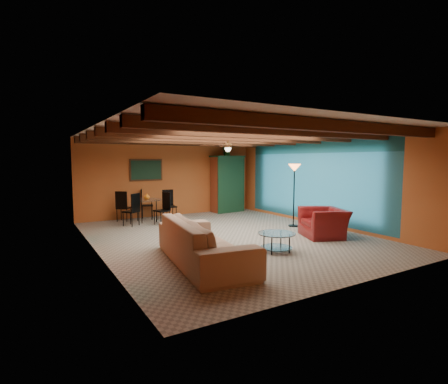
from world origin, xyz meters
TOP-DOWN VIEW (x-y plane):
  - room at (0.00, 0.11)m, footprint 6.52×8.01m
  - sofa at (-1.59, -1.73)m, footprint 1.52×3.03m
  - armchair at (2.11, -1.30)m, footprint 1.35×1.43m
  - coffee_table at (0.15, -1.81)m, footprint 0.99×0.99m
  - dining_table at (-1.15, 3.17)m, footprint 1.95×1.95m
  - armoire at (2.20, 3.70)m, footprint 1.24×0.69m
  - floor_lamp at (2.40, 0.16)m, footprint 0.48×0.48m
  - ceiling_fan at (0.00, 0.00)m, footprint 1.50×1.50m
  - painting at (-0.90, 3.96)m, footprint 1.05×0.03m
  - potted_plant at (2.20, 3.70)m, footprint 0.51×0.48m
  - vase at (-1.15, 3.17)m, footprint 0.22×0.22m

SIDE VIEW (x-z plane):
  - coffee_table at x=0.15m, z-range 0.00..0.42m
  - armchair at x=2.11m, z-range 0.00..0.74m
  - sofa at x=-1.59m, z-range 0.00..0.85m
  - dining_table at x=-1.15m, z-range 0.00..1.00m
  - floor_lamp at x=2.40m, z-range 0.00..1.88m
  - armoire at x=2.20m, z-range 0.00..2.09m
  - vase at x=-1.15m, z-range 1.00..1.21m
  - painting at x=-0.90m, z-range 1.32..1.97m
  - potted_plant at x=2.20m, z-range 2.09..2.55m
  - ceiling_fan at x=0.00m, z-range 2.14..2.58m
  - room at x=0.00m, z-range 1.01..3.72m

